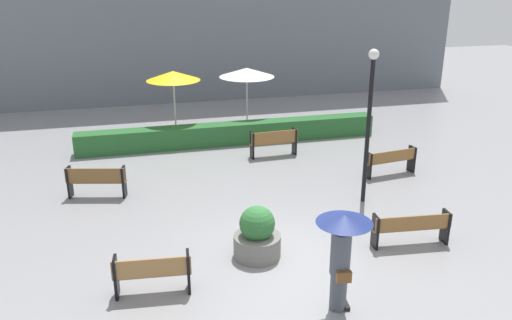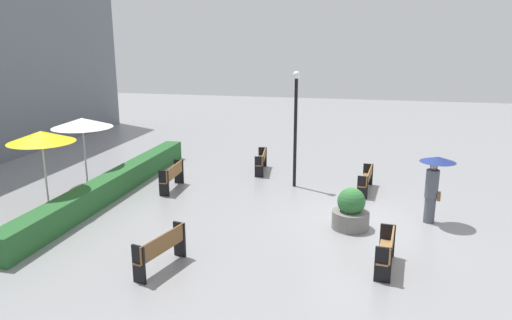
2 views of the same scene
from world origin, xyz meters
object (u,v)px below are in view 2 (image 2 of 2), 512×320
object	(u,v)px
bench_near_left	(387,249)
patio_umbrella_white	(82,123)
bench_far_right	(262,160)
pedestrian_with_umbrella	(434,179)
bench_far_left	(161,248)
patio_umbrella_yellow	(41,137)
bench_near_right	(367,178)
bench_back_row	(173,175)
lamp_post	(296,118)
planter_pot	(351,211)

from	to	relation	value
bench_near_left	patio_umbrella_white	size ratio (longest dim) A/B	0.62
bench_far_right	pedestrian_with_umbrella	xyz separation A→B (m)	(-4.37, -6.14, 0.84)
bench_far_left	patio_umbrella_yellow	bearing A→B (deg)	61.11
pedestrian_with_umbrella	bench_far_left	bearing A→B (deg)	124.75
bench_near_right	bench_near_left	bearing A→B (deg)	-175.23
pedestrian_with_umbrella	patio_umbrella_yellow	bearing A→B (deg)	98.72
bench_back_row	pedestrian_with_umbrella	distance (m)	8.92
bench_far_left	bench_far_right	bearing A→B (deg)	-3.20
pedestrian_with_umbrella	patio_umbrella_yellow	world-z (taller)	patio_umbrella_yellow
pedestrian_with_umbrella	patio_umbrella_white	world-z (taller)	patio_umbrella_white
bench_back_row	bench_far_left	world-z (taller)	bench_back_row
lamp_post	bench_back_row	bearing A→B (deg)	107.92
lamp_post	bench_far_left	bearing A→B (deg)	163.78
bench_near_right	bench_far_left	world-z (taller)	bench_far_left
bench_near_left	planter_pot	size ratio (longest dim) A/B	1.28
bench_back_row	bench_far_right	bearing A→B (deg)	-40.68
bench_far_left	patio_umbrella_yellow	size ratio (longest dim) A/B	0.64
bench_back_row	patio_umbrella_yellow	distance (m)	4.66
bench_near_right	lamp_post	distance (m)	3.36
bench_far_left	bench_far_right	distance (m)	8.99
bench_far_left	pedestrian_with_umbrella	xyz separation A→B (m)	(4.61, -6.64, 0.81)
bench_far_right	pedestrian_with_umbrella	world-z (taller)	pedestrian_with_umbrella
bench_far_right	lamp_post	size ratio (longest dim) A/B	0.42
bench_near_left	lamp_post	bearing A→B (deg)	27.28
planter_pot	patio_umbrella_white	size ratio (longest dim) A/B	0.48
planter_pot	patio_umbrella_yellow	size ratio (longest dim) A/B	0.46
bench_near_left	pedestrian_with_umbrella	xyz separation A→B (m)	(3.38, -1.40, 0.85)
bench_back_row	patio_umbrella_white	bearing A→B (deg)	92.40
bench_near_right	bench_far_left	xyz separation A→B (m)	(-7.24, 4.73, 0.06)
bench_far_right	planter_pot	xyz separation A→B (m)	(-5.36, -3.80, 0.01)
lamp_post	patio_umbrella_yellow	xyz separation A→B (m)	(-4.46, 7.20, -0.13)
bench_near_right	bench_far_right	size ratio (longest dim) A/B	1.05
bench_near_left	bench_far_right	bearing A→B (deg)	31.40
patio_umbrella_white	planter_pot	bearing A→B (deg)	-102.23
planter_pot	pedestrian_with_umbrella	bearing A→B (deg)	-66.94
bench_far_left	planter_pot	bearing A→B (deg)	-49.99
planter_pot	lamp_post	world-z (taller)	lamp_post
bench_far_left	planter_pot	world-z (taller)	planter_pot
bench_far_left	bench_near_left	world-z (taller)	bench_far_left
bench_back_row	pedestrian_with_umbrella	xyz separation A→B (m)	(-1.29, -8.79, 0.80)
planter_pot	patio_umbrella_white	distance (m)	10.25
lamp_post	bench_far_right	bearing A→B (deg)	43.40
bench_near_right	lamp_post	bearing A→B (deg)	89.28
pedestrian_with_umbrella	patio_umbrella_white	bearing A→B (deg)	84.65
bench_near_right	bench_far_left	distance (m)	8.65
lamp_post	patio_umbrella_yellow	bearing A→B (deg)	121.79
bench_far_right	bench_near_right	bearing A→B (deg)	-112.33
bench_far_left	patio_umbrella_white	distance (m)	8.20
bench_near_right	lamp_post	xyz separation A→B (m)	(0.03, 2.62, 2.10)
lamp_post	planter_pot	bearing A→B (deg)	-149.13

